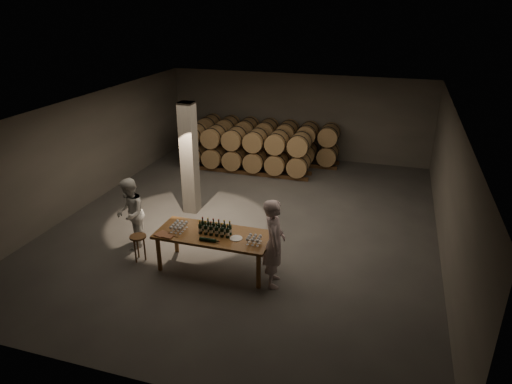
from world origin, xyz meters
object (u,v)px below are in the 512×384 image
(notebook_near, at_px, (168,236))
(person_man, at_px, (274,243))
(stool, at_px, (138,240))
(bottle_cluster, at_px, (215,229))
(plate, at_px, (236,238))
(person_woman, at_px, (130,213))
(tasting_table, at_px, (214,238))

(notebook_near, relative_size, person_man, 0.11)
(stool, bearing_deg, bottle_cluster, 5.50)
(plate, relative_size, person_woman, 0.16)
(tasting_table, bearing_deg, person_man, -6.81)
(tasting_table, xyz_separation_m, stool, (-1.84, -0.18, -0.27))
(bottle_cluster, distance_m, person_woman, 2.42)
(tasting_table, xyz_separation_m, person_man, (1.44, -0.17, 0.20))
(plate, bearing_deg, person_woman, 171.41)
(bottle_cluster, height_order, plate, bottle_cluster)
(notebook_near, distance_m, stool, 1.04)
(stool, bearing_deg, person_man, 0.18)
(person_man, relative_size, person_woman, 1.11)
(plate, bearing_deg, notebook_near, -165.77)
(person_man, height_order, person_woman, person_man)
(notebook_near, bearing_deg, tasting_table, 31.38)
(tasting_table, height_order, bottle_cluster, bottle_cluster)
(plate, distance_m, person_woman, 2.94)
(notebook_near, distance_m, person_man, 2.37)
(notebook_near, xyz_separation_m, stool, (-0.93, 0.25, -0.39))
(stool, xyz_separation_m, person_man, (3.28, 0.01, 0.47))
(plate, distance_m, person_man, 0.90)
(stool, bearing_deg, tasting_table, 5.67)
(person_man, bearing_deg, stool, 75.45)
(stool, distance_m, person_man, 3.32)
(plate, height_order, person_man, person_man)
(person_woman, bearing_deg, stool, 16.14)
(plate, relative_size, stool, 0.44)
(plate, xyz_separation_m, notebook_near, (-1.46, -0.37, 0.01))
(tasting_table, distance_m, plate, 0.57)
(tasting_table, relative_size, notebook_near, 11.59)
(bottle_cluster, relative_size, plate, 2.62)
(bottle_cluster, distance_m, notebook_near, 1.05)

